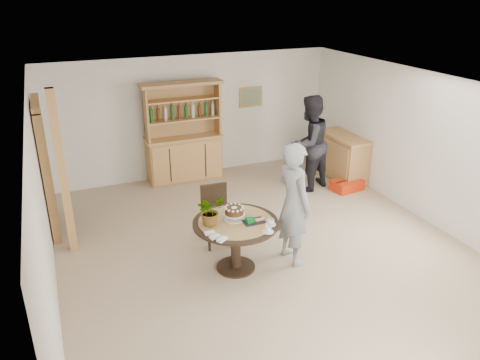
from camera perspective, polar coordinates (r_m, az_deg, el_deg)
name	(u,v)px	position (r m, az deg, el deg)	size (l,w,h in m)	color
ground	(265,250)	(7.29, 3.04, -8.58)	(7.00, 7.00, 0.00)	tan
room_shell	(267,143)	(6.56, 3.34, 4.55)	(6.04, 7.04, 2.52)	white
doorway	(45,167)	(8.04, -22.69, 1.47)	(0.13, 1.10, 2.18)	black
pine_post	(62,174)	(7.23, -20.83, 0.70)	(0.12, 0.12, 2.50)	tan
hutch	(184,148)	(9.66, -6.87, 3.93)	(1.62, 0.54, 2.04)	#B2864B
sideboard	(343,157)	(9.93, 12.40, 2.76)	(0.54, 1.26, 0.94)	#B2864B
dining_table	(236,231)	(6.56, -0.53, -6.24)	(1.20, 1.20, 0.76)	black
dining_chair	(216,211)	(7.28, -2.97, -3.77)	(0.46, 0.46, 0.95)	black
birthday_cake	(234,212)	(6.47, -0.71, -3.88)	(0.30, 0.30, 0.20)	white
flower_vase	(210,210)	(6.33, -3.66, -3.72)	(0.38, 0.33, 0.42)	#3F7233
gift_tray	(253,221)	(6.45, 1.65, -4.96)	(0.30, 0.20, 0.08)	black
coffee_cup_a	(271,222)	(6.39, 3.75, -5.15)	(0.15, 0.15, 0.09)	white
coffee_cup_b	(268,230)	(6.21, 3.45, -6.07)	(0.15, 0.15, 0.08)	white
napkins	(216,236)	(6.10, -3.00, -6.87)	(0.24, 0.33, 0.03)	white
teen_boy	(294,204)	(6.68, 6.56, -2.90)	(0.66, 0.44, 1.82)	gray
adult_person	(309,143)	(9.16, 8.41, 4.44)	(0.91, 0.71, 1.88)	black
red_suitcase	(347,185)	(9.52, 12.89, -0.60)	(0.64, 0.47, 0.21)	red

